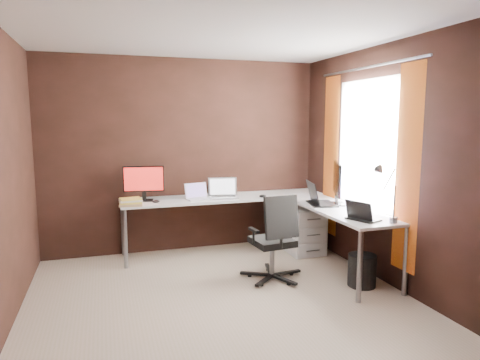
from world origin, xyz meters
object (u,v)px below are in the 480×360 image
at_px(laptop_white, 198,196).
at_px(laptop_black_big, 318,200).
at_px(monitor_left, 144,181).
at_px(drawer_pedestal, 304,230).
at_px(laptop_silver, 223,193).
at_px(laptop_black_small, 362,216).
at_px(office_chair, 274,255).
at_px(book_stack, 131,202).
at_px(monitor_right, 337,181).
at_px(wastebasket, 362,270).
at_px(desk_lamp, 385,186).

distance_m(laptop_white, laptop_black_big, 1.49).
bearing_deg(monitor_left, drawer_pedestal, -2.04).
xyz_separation_m(monitor_left, laptop_white, (0.65, -0.10, -0.20)).
bearing_deg(laptop_silver, laptop_black_small, -49.93).
height_order(monitor_left, laptop_white, monitor_left).
bearing_deg(office_chair, monitor_left, 131.09).
bearing_deg(laptop_white, laptop_black_small, -62.56).
xyz_separation_m(laptop_silver, office_chair, (0.26, -1.09, -0.51)).
xyz_separation_m(drawer_pedestal, office_chair, (-0.74, -0.77, -0.02)).
distance_m(laptop_black_small, office_chair, 1.02).
bearing_deg(book_stack, monitor_left, 53.40).
relative_size(monitor_right, book_stack, 2.02).
distance_m(laptop_white, wastebasket, 2.15).
distance_m(monitor_right, laptop_white, 1.72).
xyz_separation_m(laptop_black_big, laptop_black_small, (0.02, -0.85, -0.01)).
height_order(laptop_white, laptop_black_big, laptop_black_big).
xyz_separation_m(laptop_white, office_chair, (0.60, -1.07, -0.50)).
height_order(laptop_black_big, wastebasket, laptop_black_big).
relative_size(laptop_white, book_stack, 1.18).
bearing_deg(laptop_black_small, desk_lamp, -144.92).
bearing_deg(laptop_black_small, wastebasket, -65.29).
relative_size(book_stack, desk_lamp, 0.50).
distance_m(drawer_pedestal, laptop_white, 1.45).
bearing_deg(drawer_pedestal, laptop_silver, 162.36).
relative_size(drawer_pedestal, book_stack, 2.17).
bearing_deg(wastebasket, monitor_right, 83.42).
bearing_deg(book_stack, wastebasket, -31.54).
distance_m(laptop_black_big, wastebasket, 0.98).
xyz_separation_m(monitor_left, laptop_silver, (0.99, -0.07, -0.19)).
bearing_deg(drawer_pedestal, wastebasket, -86.71).
xyz_separation_m(office_chair, wastebasket, (0.81, -0.45, -0.11)).
bearing_deg(office_chair, drawer_pedestal, 40.40).
xyz_separation_m(drawer_pedestal, monitor_left, (-1.98, 0.39, 0.67)).
distance_m(drawer_pedestal, laptop_black_small, 1.40).
bearing_deg(monitor_left, wastebasket, -29.01).
relative_size(laptop_white, laptop_silver, 0.81).
xyz_separation_m(laptop_black_small, book_stack, (-2.13, 1.47, -0.01)).
bearing_deg(laptop_white, monitor_left, 160.06).
distance_m(laptop_black_big, desk_lamp, 1.03).
bearing_deg(desk_lamp, book_stack, 121.47).
relative_size(laptop_silver, laptop_black_big, 0.88).
bearing_deg(office_chair, wastebasket, -34.73).
height_order(drawer_pedestal, laptop_white, laptop_white).
bearing_deg(laptop_black_big, office_chair, 126.54).
bearing_deg(monitor_left, book_stack, -117.55).
relative_size(laptop_black_small, desk_lamp, 0.64).
bearing_deg(office_chair, laptop_black_small, -43.43).
distance_m(laptop_black_small, wastebasket, 0.62).
bearing_deg(office_chair, laptop_white, 113.36).
bearing_deg(laptop_black_big, book_stack, 86.40).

